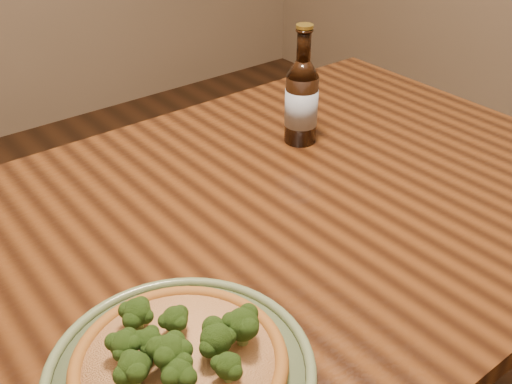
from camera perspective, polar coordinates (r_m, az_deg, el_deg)
table at (r=1.05m, az=-4.16°, el=-8.19°), size 1.60×0.90×0.75m
plate at (r=0.77m, az=-7.23°, el=-16.51°), size 0.33×0.33×0.02m
pizza at (r=0.76m, az=-7.30°, el=-15.57°), size 0.27×0.27×0.07m
beer_bottle at (r=1.24m, az=4.36°, el=8.69°), size 0.07×0.07×0.25m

